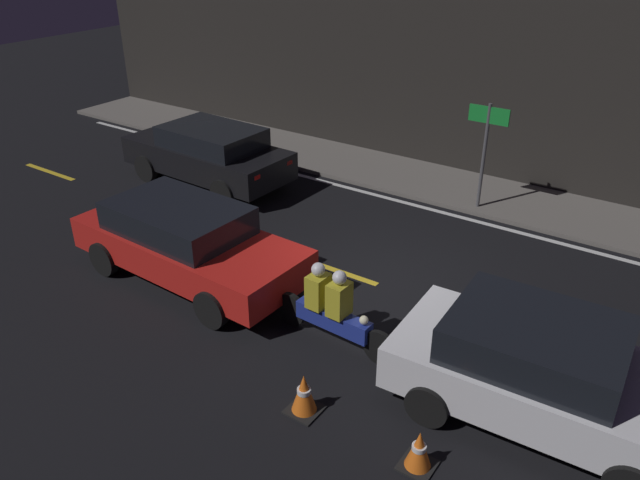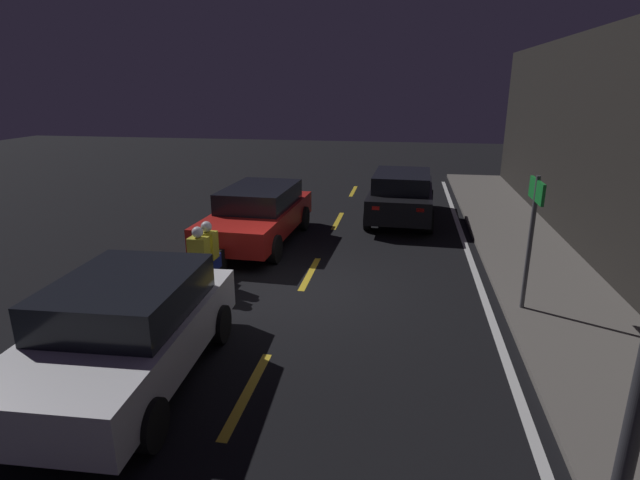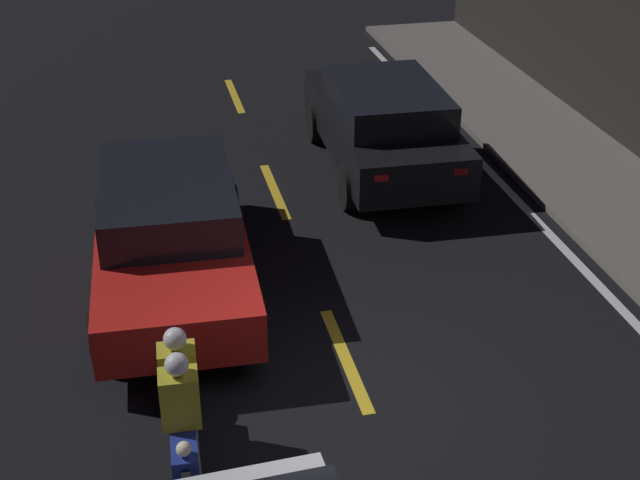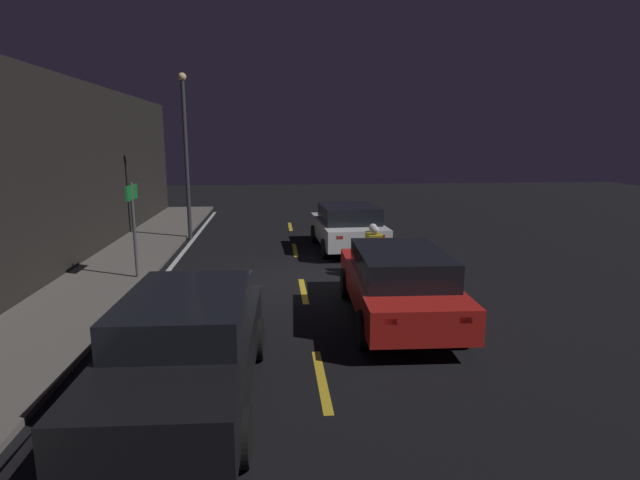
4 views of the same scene
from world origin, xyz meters
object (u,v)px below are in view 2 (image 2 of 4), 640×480
Objects in this scene: taxi_red at (259,213)px; traffic_cone_mid at (61,322)px; van_black at (402,194)px; traffic_cone_near at (119,281)px; motorcycle at (203,260)px; shop_sign at (533,217)px; sedan_white at (125,329)px.

taxi_red is 5.88m from traffic_cone_mid.
van_black reaches higher than traffic_cone_near.
van_black reaches higher than taxi_red.
motorcycle is at bearing -0.86° from taxi_red.
traffic_cone_near is (3.88, -1.69, -0.48)m from taxi_red.
shop_sign is (-2.27, 7.59, 1.51)m from traffic_cone_mid.
shop_sign reaches higher than traffic_cone_near.
traffic_cone_near is at bearing -85.96° from shop_sign.
motorcycle reaches higher than traffic_cone_mid.
traffic_cone_mid is at bearing -120.19° from sedan_white.
van_black reaches higher than motorcycle.
van_black reaches higher than traffic_cone_mid.
taxi_red is at bearing -119.51° from shop_sign.
shop_sign is (6.22, 2.27, 0.99)m from van_black.
traffic_cone_mid is (-0.90, -1.73, -0.50)m from sedan_white.
taxi_red is at bearing 156.44° from traffic_cone_near.
shop_sign reaches higher than motorcycle.
sedan_white is 7.27× the size of traffic_cone_mid.
traffic_cone_mid is (2.31, -1.52, -0.36)m from motorcycle.
sedan_white is 6.74m from shop_sign.
van_black reaches higher than sedan_white.
van_black is 1.85× the size of shop_sign.
van_black is 10.03m from traffic_cone_mid.
taxi_red is 3.30m from motorcycle.
van_black is 7.18× the size of traffic_cone_near.
motorcycle is (-3.21, -0.21, -0.14)m from sedan_white.
shop_sign reaches higher than sedan_white.
traffic_cone_mid is at bearing 0.00° from traffic_cone_near.
taxi_red reaches higher than motorcycle.
shop_sign is (-3.17, 5.87, 1.02)m from sedan_white.
taxi_red is 8.24× the size of traffic_cone_mid.
sedan_white is (9.39, -3.59, -0.03)m from van_black.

